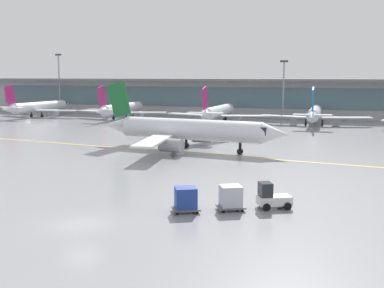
{
  "coord_description": "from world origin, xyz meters",
  "views": [
    {
      "loc": [
        18.25,
        -28.72,
        10.38
      ],
      "look_at": [
        1.16,
        20.77,
        3.0
      ],
      "focal_mm": 45.45,
      "sensor_mm": 36.0,
      "label": 1
    }
  ],
  "objects_px": {
    "gate_airplane_3": "(314,113)",
    "baggage_tug": "(272,197)",
    "gate_airplane_2": "(218,112)",
    "apron_light_mast_0": "(59,81)",
    "taxiing_regional_jet": "(188,130)",
    "apron_light_mast_1": "(283,87)",
    "gate_airplane_1": "(122,109)",
    "cargo_dolly_lead": "(231,197)",
    "cargo_dolly_trailing": "(186,199)",
    "gate_airplane_0": "(39,107)"
  },
  "relations": [
    {
      "from": "apron_light_mast_0",
      "to": "apron_light_mast_1",
      "type": "relative_size",
      "value": 1.18
    },
    {
      "from": "gate_airplane_2",
      "to": "baggage_tug",
      "type": "height_order",
      "value": "gate_airplane_2"
    },
    {
      "from": "gate_airplane_2",
      "to": "apron_light_mast_1",
      "type": "distance_m",
      "value": 17.78
    },
    {
      "from": "cargo_dolly_trailing",
      "to": "gate_airplane_2",
      "type": "bearing_deg",
      "value": 75.81
    },
    {
      "from": "baggage_tug",
      "to": "apron_light_mast_0",
      "type": "xyz_separation_m",
      "value": [
        -73.6,
        80.02,
        8.01
      ]
    },
    {
      "from": "apron_light_mast_1",
      "to": "gate_airplane_3",
      "type": "bearing_deg",
      "value": -49.68
    },
    {
      "from": "gate_airplane_3",
      "to": "baggage_tug",
      "type": "xyz_separation_m",
      "value": [
        2.69,
        -67.74,
        -1.59
      ]
    },
    {
      "from": "gate_airplane_2",
      "to": "baggage_tug",
      "type": "distance_m",
      "value": 69.7
    },
    {
      "from": "gate_airplane_0",
      "to": "apron_light_mast_1",
      "type": "bearing_deg",
      "value": -75.68
    },
    {
      "from": "apron_light_mast_0",
      "to": "taxiing_regional_jet",
      "type": "bearing_deg",
      "value": -43.18
    },
    {
      "from": "gate_airplane_1",
      "to": "gate_airplane_3",
      "type": "height_order",
      "value": "same"
    },
    {
      "from": "gate_airplane_2",
      "to": "apron_light_mast_1",
      "type": "height_order",
      "value": "apron_light_mast_1"
    },
    {
      "from": "baggage_tug",
      "to": "gate_airplane_2",
      "type": "bearing_deg",
      "value": 81.27
    },
    {
      "from": "gate_airplane_1",
      "to": "gate_airplane_2",
      "type": "distance_m",
      "value": 24.43
    },
    {
      "from": "baggage_tug",
      "to": "taxiing_regional_jet",
      "type": "bearing_deg",
      "value": 93.55
    },
    {
      "from": "taxiing_regional_jet",
      "to": "apron_light_mast_0",
      "type": "xyz_separation_m",
      "value": [
        -57.42,
        53.88,
        6.02
      ]
    },
    {
      "from": "gate_airplane_0",
      "to": "cargo_dolly_lead",
      "type": "distance_m",
      "value": 96.35
    },
    {
      "from": "apron_light_mast_1",
      "to": "cargo_dolly_lead",
      "type": "bearing_deg",
      "value": -84.33
    },
    {
      "from": "cargo_dolly_trailing",
      "to": "apron_light_mast_0",
      "type": "bearing_deg",
      "value": 100.85
    },
    {
      "from": "gate_airplane_1",
      "to": "gate_airplane_3",
      "type": "relative_size",
      "value": 1.0
    },
    {
      "from": "gate_airplane_2",
      "to": "gate_airplane_0",
      "type": "bearing_deg",
      "value": 88.45
    },
    {
      "from": "gate_airplane_1",
      "to": "apron_light_mast_0",
      "type": "distance_m",
      "value": 29.65
    },
    {
      "from": "cargo_dolly_lead",
      "to": "cargo_dolly_trailing",
      "type": "distance_m",
      "value": 3.53
    },
    {
      "from": "cargo_dolly_lead",
      "to": "apron_light_mast_1",
      "type": "distance_m",
      "value": 79.44
    },
    {
      "from": "gate_airplane_3",
      "to": "apron_light_mast_1",
      "type": "relative_size",
      "value": 1.79
    },
    {
      "from": "gate_airplane_2",
      "to": "cargo_dolly_lead",
      "type": "relative_size",
      "value": 9.56
    },
    {
      "from": "gate_airplane_0",
      "to": "gate_airplane_3",
      "type": "distance_m",
      "value": 68.11
    },
    {
      "from": "cargo_dolly_trailing",
      "to": "baggage_tug",
      "type": "bearing_deg",
      "value": -0.0
    },
    {
      "from": "gate_airplane_2",
      "to": "cargo_dolly_lead",
      "type": "bearing_deg",
      "value": -163.39
    },
    {
      "from": "gate_airplane_0",
      "to": "apron_light_mast_0",
      "type": "xyz_separation_m",
      "value": [
        -2.8,
        13.22,
        6.42
      ]
    },
    {
      "from": "gate_airplane_3",
      "to": "taxiing_regional_jet",
      "type": "height_order",
      "value": "taxiing_regional_jet"
    },
    {
      "from": "baggage_tug",
      "to": "cargo_dolly_trailing",
      "type": "xyz_separation_m",
      "value": [
        -6.03,
        -3.23,
        0.16
      ]
    },
    {
      "from": "taxiing_regional_jet",
      "to": "apron_light_mast_1",
      "type": "distance_m",
      "value": 51.59
    },
    {
      "from": "cargo_dolly_lead",
      "to": "cargo_dolly_trailing",
      "type": "bearing_deg",
      "value": 180.0
    },
    {
      "from": "cargo_dolly_lead",
      "to": "cargo_dolly_trailing",
      "type": "height_order",
      "value": "same"
    },
    {
      "from": "cargo_dolly_trailing",
      "to": "cargo_dolly_lead",
      "type": "bearing_deg",
      "value": -0.0
    },
    {
      "from": "gate_airplane_3",
      "to": "baggage_tug",
      "type": "height_order",
      "value": "gate_airplane_3"
    },
    {
      "from": "apron_light_mast_0",
      "to": "baggage_tug",
      "type": "bearing_deg",
      "value": -47.39
    },
    {
      "from": "gate_airplane_1",
      "to": "cargo_dolly_lead",
      "type": "height_order",
      "value": "gate_airplane_1"
    },
    {
      "from": "gate_airplane_0",
      "to": "gate_airplane_3",
      "type": "height_order",
      "value": "same"
    },
    {
      "from": "gate_airplane_1",
      "to": "apron_light_mast_0",
      "type": "height_order",
      "value": "apron_light_mast_0"
    },
    {
      "from": "gate_airplane_1",
      "to": "baggage_tug",
      "type": "xyz_separation_m",
      "value": [
        47.62,
        -67.24,
        -1.59
      ]
    },
    {
      "from": "apron_light_mast_0",
      "to": "gate_airplane_3",
      "type": "bearing_deg",
      "value": -9.82
    },
    {
      "from": "gate_airplane_1",
      "to": "gate_airplane_3",
      "type": "bearing_deg",
      "value": -90.29
    },
    {
      "from": "cargo_dolly_trailing",
      "to": "apron_light_mast_1",
      "type": "bearing_deg",
      "value": 65.14
    },
    {
      "from": "gate_airplane_1",
      "to": "gate_airplane_2",
      "type": "xyz_separation_m",
      "value": [
        24.38,
        -1.55,
        0.0
      ]
    },
    {
      "from": "gate_airplane_0",
      "to": "taxiing_regional_jet",
      "type": "xyz_separation_m",
      "value": [
        54.62,
        -40.66,
        0.4
      ]
    },
    {
      "from": "gate_airplane_3",
      "to": "apron_light_mast_1",
      "type": "xyz_separation_m",
      "value": [
        -8.04,
        9.48,
        5.17
      ]
    },
    {
      "from": "apron_light_mast_1",
      "to": "gate_airplane_0",
      "type": "bearing_deg",
      "value": -170.16
    },
    {
      "from": "gate_airplane_2",
      "to": "apron_light_mast_0",
      "type": "bearing_deg",
      "value": 73.9
    }
  ]
}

